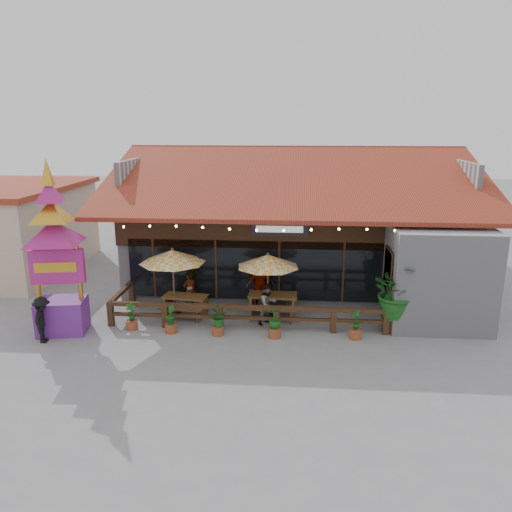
# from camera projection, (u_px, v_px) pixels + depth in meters

# --- Properties ---
(ground) EXTENTS (100.00, 100.00, 0.00)m
(ground) POSITION_uv_depth(u_px,v_px,m) (291.00, 325.00, 18.13)
(ground) COLOR gray
(ground) RESTS_ON ground
(restaurant_building) EXTENTS (15.50, 14.73, 6.09)m
(restaurant_building) POSITION_uv_depth(u_px,v_px,m) (298.00, 229.00, 23.90)
(restaurant_building) COLOR #B7B6BC
(restaurant_building) RESTS_ON ground
(patio_railing) EXTENTS (10.00, 2.60, 0.92)m
(patio_railing) POSITION_uv_depth(u_px,v_px,m) (228.00, 310.00, 17.88)
(patio_railing) COLOR #452818
(patio_railing) RESTS_ON ground
(umbrella_left) EXTENTS (3.10, 3.10, 2.65)m
(umbrella_left) POSITION_uv_depth(u_px,v_px,m) (173.00, 257.00, 18.53)
(umbrella_left) COLOR brown
(umbrella_left) RESTS_ON ground
(umbrella_right) EXTENTS (2.91, 2.91, 2.50)m
(umbrella_right) POSITION_uv_depth(u_px,v_px,m) (268.00, 261.00, 18.43)
(umbrella_right) COLOR brown
(umbrella_right) RESTS_ON ground
(picnic_table_left) EXTENTS (1.81, 1.61, 0.79)m
(picnic_table_left) POSITION_uv_depth(u_px,v_px,m) (185.00, 302.00, 18.95)
(picnic_table_left) COLOR brown
(picnic_table_left) RESTS_ON ground
(picnic_table_right) EXTENTS (1.89, 1.65, 0.88)m
(picnic_table_right) POSITION_uv_depth(u_px,v_px,m) (273.00, 301.00, 18.86)
(picnic_table_right) COLOR brown
(picnic_table_right) RESTS_ON ground
(thai_sign_tower) EXTENTS (2.78, 2.78, 6.51)m
(thai_sign_tower) POSITION_uv_depth(u_px,v_px,m) (54.00, 237.00, 16.70)
(thai_sign_tower) COLOR #6B268C
(thai_sign_tower) RESTS_ON ground
(tropical_plant) EXTENTS (2.25, 2.12, 2.48)m
(tropical_plant) POSITION_uv_depth(u_px,v_px,m) (397.00, 293.00, 17.28)
(tropical_plant) COLOR brown
(tropical_plant) RESTS_ON ground
(diner_a) EXTENTS (0.65, 0.62, 1.51)m
(diner_a) POSITION_uv_depth(u_px,v_px,m) (190.00, 291.00, 19.53)
(diner_a) COLOR #3A2112
(diner_a) RESTS_ON ground
(diner_b) EXTENTS (0.94, 0.93, 1.53)m
(diner_b) POSITION_uv_depth(u_px,v_px,m) (268.00, 304.00, 18.10)
(diner_b) COLOR #3A2112
(diner_b) RESTS_ON ground
(diner_c) EXTENTS (1.19, 0.73, 1.89)m
(diner_c) POSITION_uv_depth(u_px,v_px,m) (260.00, 286.00, 19.57)
(diner_c) COLOR #3A2112
(diner_c) RESTS_ON ground
(pedestrian) EXTENTS (0.76, 1.11, 1.59)m
(pedestrian) POSITION_uv_depth(u_px,v_px,m) (43.00, 320.00, 16.58)
(pedestrian) COLOR black
(pedestrian) RESTS_ON ground
(planter_a) EXTENTS (0.41, 0.41, 0.99)m
(planter_a) POSITION_uv_depth(u_px,v_px,m) (131.00, 318.00, 17.70)
(planter_a) COLOR brown
(planter_a) RESTS_ON ground
(planter_b) EXTENTS (0.40, 0.42, 0.99)m
(planter_b) POSITION_uv_depth(u_px,v_px,m) (171.00, 321.00, 17.41)
(planter_b) COLOR brown
(planter_b) RESTS_ON ground
(planter_c) EXTENTS (0.81, 0.78, 1.02)m
(planter_c) POSITION_uv_depth(u_px,v_px,m) (218.00, 320.00, 17.18)
(planter_c) COLOR brown
(planter_c) RESTS_ON ground
(planter_d) EXTENTS (0.51, 0.51, 1.06)m
(planter_d) POSITION_uv_depth(u_px,v_px,m) (275.00, 324.00, 16.99)
(planter_d) COLOR brown
(planter_d) RESTS_ON ground
(planter_e) EXTENTS (0.43, 0.43, 1.04)m
(planter_e) POSITION_uv_depth(u_px,v_px,m) (356.00, 327.00, 16.92)
(planter_e) COLOR brown
(planter_e) RESTS_ON ground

